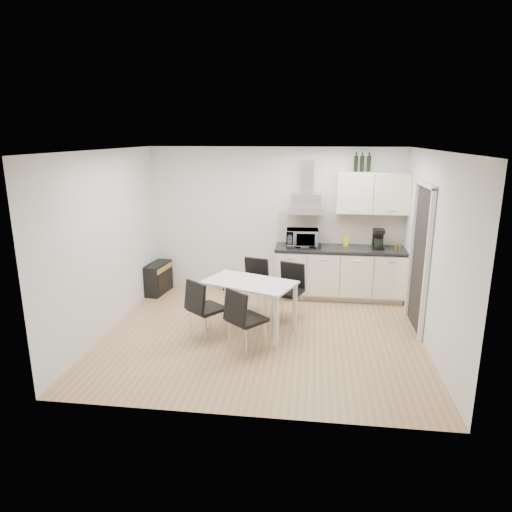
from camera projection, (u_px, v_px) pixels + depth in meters
The scene contains 15 objects.
ground at pixel (262, 334), 6.60m from camera, with size 4.50×4.50×0.00m, color tan.
wall_back at pixel (275, 221), 8.18m from camera, with size 4.50×0.10×2.60m, color white.
wall_front at pixel (239, 297), 4.35m from camera, with size 4.50×0.10×2.60m, color white.
wall_left at pixel (107, 242), 6.54m from camera, with size 0.10×4.00×2.60m, color white.
wall_right at pixel (433, 252), 5.99m from camera, with size 0.10×4.00×2.60m, color white.
ceiling at pixel (263, 150), 5.93m from camera, with size 4.50×4.50×0.00m, color white.
doorway at pixel (419, 260), 6.58m from camera, with size 0.08×1.04×2.10m, color white.
kitchenette at pixel (342, 252), 7.90m from camera, with size 2.22×0.64×2.52m.
dining_table at pixel (249, 288), 6.59m from camera, with size 1.45×1.13×0.75m.
chair_far_left at pixel (252, 287), 7.28m from camera, with size 0.44×0.50×0.88m, color black, non-canonical shape.
chair_far_right at pixel (287, 293), 7.02m from camera, with size 0.44×0.50×0.88m, color black, non-canonical shape.
chair_near_left at pixel (207, 309), 6.36m from camera, with size 0.44×0.50×0.88m, color black, non-canonical shape.
chair_near_right at pixel (247, 320), 5.98m from camera, with size 0.44×0.50×0.88m, color black, non-canonical shape.
guitar_amp at pixel (158, 278), 8.28m from camera, with size 0.36×0.69×0.55m.
floor_speaker at pixel (229, 281), 8.48m from camera, with size 0.19×0.17×0.32m, color black.
Camera 1 is at (0.69, -6.05, 2.79)m, focal length 32.00 mm.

